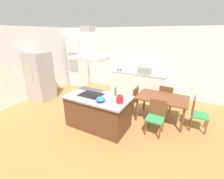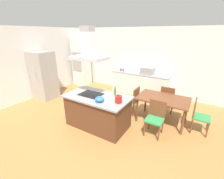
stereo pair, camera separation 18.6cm
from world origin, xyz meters
The scene contains 20 objects.
ground centered at (0.00, 1.50, 0.00)m, with size 16.00×16.00×0.00m, color #AD753D.
wall_back centered at (0.00, 3.25, 1.35)m, with size 7.20×0.10×2.70m, color white.
wall_left centered at (-3.45, 1.00, 1.35)m, with size 0.10×8.80×2.70m, color white.
kitchen_island centered at (0.00, 0.00, 0.45)m, with size 1.74×0.98×0.90m.
cooktop centered at (-0.21, 0.00, 0.91)m, with size 0.60×0.44×0.01m, color black.
tea_kettle centered at (0.68, -0.07, 0.99)m, with size 0.22×0.16×0.20m.
olive_oil_bottle centered at (0.38, 0.29, 1.01)m, with size 0.06×0.06×0.25m.
mixing_bowl centered at (0.26, -0.25, 0.96)m, with size 0.23×0.23×0.13m, color #2D6BB7.
back_counter centered at (0.11, 2.88, 0.45)m, with size 2.37×0.62×0.90m.
countertop_microwave centered at (0.39, 2.88, 1.04)m, with size 0.50×0.38×0.28m, color #9E9993.
coffee_mug_red centered at (-0.82, 2.88, 0.95)m, with size 0.08×0.08×0.09m, color red.
coffee_mug_blue centered at (-0.69, 2.86, 0.95)m, with size 0.08×0.08×0.09m, color #2D56B2.
wall_oven_stack centered at (-2.90, 2.65, 1.10)m, with size 0.70×0.66×2.20m.
refrigerator centered at (-2.98, 0.55, 0.91)m, with size 0.80×0.73×1.82m.
dining_table centered at (1.47, 1.14, 0.67)m, with size 1.40×0.90×0.75m.
chair_at_right_end centered at (2.38, 1.14, 0.51)m, with size 0.42×0.42×0.89m.
chair_facing_island centered at (1.47, 0.48, 0.51)m, with size 0.42×0.42×0.89m.
chair_facing_back_wall centered at (1.47, 1.81, 0.51)m, with size 0.42×0.42×0.89m.
chair_at_left_end centered at (0.55, 1.14, 0.51)m, with size 0.42×0.42×0.89m.
range_hood centered at (-0.21, 0.00, 2.10)m, with size 0.90×0.55×0.78m.
Camera 1 is at (2.10, -3.07, 2.48)m, focal length 24.42 mm.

